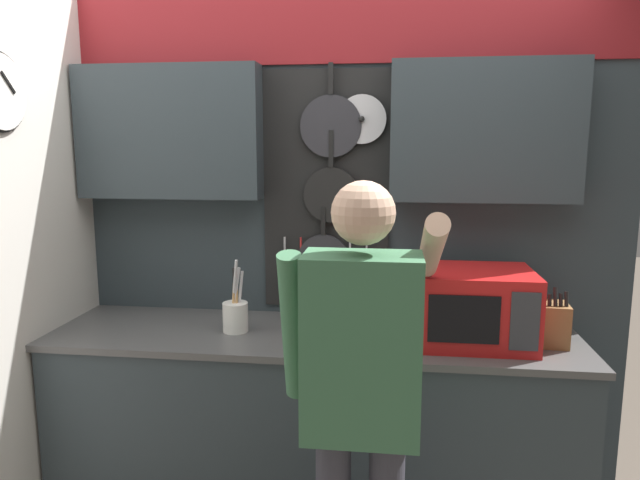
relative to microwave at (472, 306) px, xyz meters
The scene contains 7 objects.
base_cabinet_counter 0.93m from the microwave, behind, with size 2.36×0.64×0.93m.
back_wall_unit 0.87m from the microwave, 155.74° to the left, with size 2.93×0.20×2.55m.
side_wall 1.93m from the microwave, 168.87° to the right, with size 0.07×1.60×2.55m.
microwave is the anchor object (origin of this frame).
knife_block 0.35m from the microwave, ahead, with size 0.12×0.16×0.26m.
utensil_crock 1.04m from the microwave, behind, with size 0.11×0.11×0.34m.
person 0.78m from the microwave, 124.36° to the right, with size 0.54×0.61×1.66m.
Camera 1 is at (0.34, -2.44, 1.77)m, focal length 32.00 mm.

